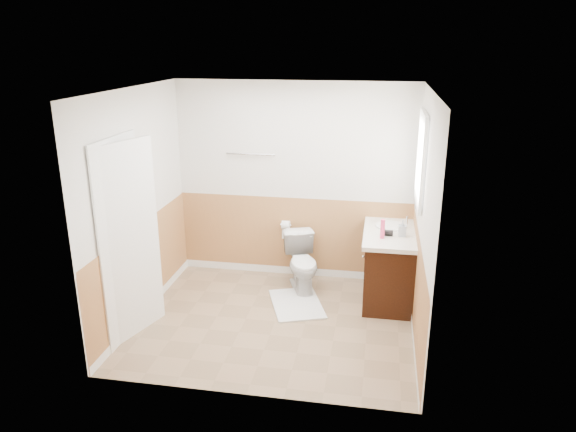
% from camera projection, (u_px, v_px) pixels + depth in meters
% --- Properties ---
extents(floor, '(3.00, 3.00, 0.00)m').
position_uv_depth(floor, '(275.00, 321.00, 5.90)').
color(floor, '#8C7051').
rests_on(floor, ground).
extents(ceiling, '(3.00, 3.00, 0.00)m').
position_uv_depth(ceiling, '(273.00, 90.00, 5.12)').
color(ceiling, white).
rests_on(ceiling, floor).
extents(wall_back, '(3.00, 0.00, 3.00)m').
position_uv_depth(wall_back, '(295.00, 182.00, 6.72)').
color(wall_back, silver).
rests_on(wall_back, floor).
extents(wall_front, '(3.00, 0.00, 3.00)m').
position_uv_depth(wall_front, '(242.00, 263.00, 4.29)').
color(wall_front, silver).
rests_on(wall_front, floor).
extents(wall_left, '(0.00, 3.00, 3.00)m').
position_uv_depth(wall_left, '(138.00, 206.00, 5.75)').
color(wall_left, silver).
rests_on(wall_left, floor).
extents(wall_right, '(0.00, 3.00, 3.00)m').
position_uv_depth(wall_right, '(424.00, 222.00, 5.26)').
color(wall_right, silver).
rests_on(wall_right, floor).
extents(wainscot_back, '(3.00, 0.00, 3.00)m').
position_uv_depth(wainscot_back, '(294.00, 238.00, 6.95)').
color(wainscot_back, tan).
rests_on(wainscot_back, floor).
extents(wainscot_front, '(3.00, 0.00, 3.00)m').
position_uv_depth(wainscot_front, '(245.00, 344.00, 4.54)').
color(wainscot_front, tan).
rests_on(wainscot_front, floor).
extents(wainscot_left, '(0.00, 2.60, 2.60)m').
position_uv_depth(wainscot_left, '(145.00, 270.00, 5.99)').
color(wainscot_left, tan).
rests_on(wainscot_left, floor).
extents(wainscot_right, '(0.00, 2.60, 2.60)m').
position_uv_depth(wainscot_right, '(417.00, 291.00, 5.50)').
color(wainscot_right, tan).
rests_on(wainscot_right, floor).
extents(toilet, '(0.59, 0.76, 0.69)m').
position_uv_depth(toilet, '(302.00, 263.00, 6.58)').
color(toilet, white).
rests_on(toilet, floor).
extents(bath_mat, '(0.79, 0.94, 0.02)m').
position_uv_depth(bath_mat, '(297.00, 304.00, 6.27)').
color(bath_mat, white).
rests_on(bath_mat, floor).
extents(vanity_cabinet, '(0.55, 1.10, 0.80)m').
position_uv_depth(vanity_cabinet, '(389.00, 267.00, 6.33)').
color(vanity_cabinet, black).
rests_on(vanity_cabinet, floor).
extents(vanity_knob_left, '(0.03, 0.03, 0.03)m').
position_uv_depth(vanity_knob_left, '(363.00, 257.00, 6.24)').
color(vanity_knob_left, silver).
rests_on(vanity_knob_left, vanity_cabinet).
extents(vanity_knob_right, '(0.03, 0.03, 0.03)m').
position_uv_depth(vanity_knob_right, '(364.00, 250.00, 6.42)').
color(vanity_knob_right, '#B3B4BA').
rests_on(vanity_knob_right, vanity_cabinet).
extents(countertop, '(0.60, 1.15, 0.05)m').
position_uv_depth(countertop, '(390.00, 233.00, 6.20)').
color(countertop, white).
rests_on(countertop, vanity_cabinet).
extents(sink_basin, '(0.36, 0.36, 0.02)m').
position_uv_depth(sink_basin, '(391.00, 226.00, 6.32)').
color(sink_basin, white).
rests_on(sink_basin, countertop).
extents(faucet, '(0.02, 0.02, 0.14)m').
position_uv_depth(faucet, '(407.00, 222.00, 6.28)').
color(faucet, silver).
rests_on(faucet, countertop).
extents(lotion_bottle, '(0.05, 0.05, 0.22)m').
position_uv_depth(lotion_bottle, '(383.00, 229.00, 5.93)').
color(lotion_bottle, '#E63B6B').
rests_on(lotion_bottle, countertop).
extents(soap_dispenser, '(0.09, 0.09, 0.19)m').
position_uv_depth(soap_dispenser, '(402.00, 228.00, 6.00)').
color(soap_dispenser, '#9CA7B0').
rests_on(soap_dispenser, countertop).
extents(hair_dryer_body, '(0.14, 0.07, 0.07)m').
position_uv_depth(hair_dryer_body, '(387.00, 233.00, 6.03)').
color(hair_dryer_body, black).
rests_on(hair_dryer_body, countertop).
extents(hair_dryer_handle, '(0.03, 0.03, 0.07)m').
position_uv_depth(hair_dryer_handle, '(384.00, 232.00, 6.15)').
color(hair_dryer_handle, black).
rests_on(hair_dryer_handle, countertop).
extents(mirror_panel, '(0.02, 0.35, 0.90)m').
position_uv_depth(mirror_panel, '(417.00, 167.00, 6.20)').
color(mirror_panel, silver).
rests_on(mirror_panel, wall_right).
extents(window_frame, '(0.04, 0.80, 1.00)m').
position_uv_depth(window_frame, '(421.00, 159.00, 5.66)').
color(window_frame, white).
rests_on(window_frame, wall_right).
extents(window_glass, '(0.01, 0.70, 0.90)m').
position_uv_depth(window_glass, '(422.00, 159.00, 5.66)').
color(window_glass, white).
rests_on(window_glass, wall_right).
extents(door, '(0.29, 0.78, 2.04)m').
position_uv_depth(door, '(130.00, 242.00, 5.39)').
color(door, white).
rests_on(door, wall_left).
extents(door_frame, '(0.02, 0.92, 2.10)m').
position_uv_depth(door_frame, '(122.00, 240.00, 5.40)').
color(door_frame, white).
rests_on(door_frame, wall_left).
extents(door_knob, '(0.06, 0.06, 0.06)m').
position_uv_depth(door_knob, '(149.00, 237.00, 5.71)').
color(door_knob, silver).
rests_on(door_knob, door).
extents(towel_bar, '(0.62, 0.02, 0.02)m').
position_uv_depth(towel_bar, '(250.00, 154.00, 6.65)').
color(towel_bar, silver).
rests_on(towel_bar, wall_back).
extents(tp_holder_bar, '(0.14, 0.02, 0.02)m').
position_uv_depth(tp_holder_bar, '(286.00, 225.00, 6.84)').
color(tp_holder_bar, silver).
rests_on(tp_holder_bar, wall_back).
extents(tp_roll, '(0.10, 0.11, 0.11)m').
position_uv_depth(tp_roll, '(286.00, 225.00, 6.84)').
color(tp_roll, white).
rests_on(tp_roll, tp_holder_bar).
extents(tp_sheet, '(0.10, 0.01, 0.16)m').
position_uv_depth(tp_sheet, '(286.00, 233.00, 6.88)').
color(tp_sheet, white).
rests_on(tp_sheet, tp_roll).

